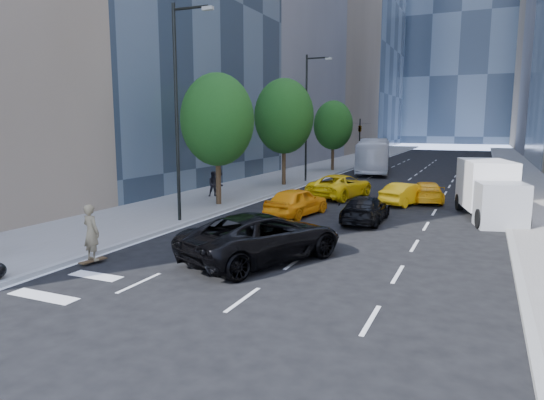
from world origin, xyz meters
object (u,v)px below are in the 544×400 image
at_px(skateboarder, 91,236).
at_px(city_bus, 374,155).
at_px(black_sedan_lincoln, 263,237).
at_px(box_truck, 489,190).
at_px(black_sedan_mercedes, 365,209).

xyz_separation_m(skateboarder, city_bus, (2.07, 35.70, 0.71)).
distance_m(skateboarder, city_bus, 35.77).
xyz_separation_m(skateboarder, black_sedan_lincoln, (5.17, 2.72, -0.12)).
height_order(black_sedan_lincoln, city_bus, city_bus).
bearing_deg(box_truck, black_sedan_mercedes, -160.90).
bearing_deg(black_sedan_mercedes, city_bus, -79.79).
height_order(black_sedan_mercedes, city_bus, city_bus).
distance_m(skateboarder, box_truck, 18.91).
height_order(skateboarder, box_truck, box_truck).
xyz_separation_m(black_sedan_mercedes, city_bus, (-4.86, 24.90, 1.03)).
height_order(black_sedan_lincoln, box_truck, box_truck).
bearing_deg(city_bus, skateboarder, -103.09).
relative_size(black_sedan_mercedes, city_bus, 0.37).
relative_size(skateboarder, black_sedan_mercedes, 0.43).
height_order(skateboarder, city_bus, city_bus).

